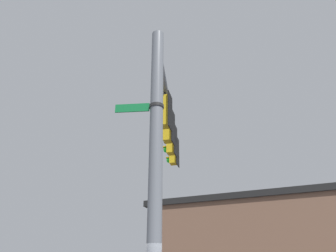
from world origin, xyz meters
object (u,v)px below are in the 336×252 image
Objects in this scene: traffic_light_arm_end at (173,152)px; street_name_sign at (148,107)px; traffic_light_nearest_pole at (164,112)px; traffic_light_mid_outer at (171,141)px; traffic_light_mid_inner at (168,128)px.

traffic_light_arm_end reaches higher than street_name_sign.
traffic_light_arm_end is (3.51, 0.46, 0.00)m from traffic_light_nearest_pole.
traffic_light_nearest_pole is 1.00× the size of traffic_light_mid_outer.
traffic_light_nearest_pole is at bearing -172.51° from traffic_light_mid_outer.
traffic_light_mid_inner reaches higher than street_name_sign.
street_name_sign is (-1.95, -0.05, -0.91)m from traffic_light_nearest_pole.
traffic_light_mid_inner is 1.00× the size of traffic_light_arm_end.
street_name_sign is (-5.46, -0.51, -0.91)m from traffic_light_arm_end.
traffic_light_mid_outer is 1.18m from traffic_light_arm_end.
traffic_light_nearest_pole is 1.00× the size of traffic_light_mid_inner.
traffic_light_mid_inner is 3.26m from street_name_sign.
traffic_light_mid_inner and traffic_light_arm_end have the same top height.
traffic_light_mid_inner is (1.17, 0.15, 0.00)m from traffic_light_nearest_pole.
traffic_light_mid_outer reaches higher than street_name_sign.
traffic_light_arm_end is 5.56m from street_name_sign.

